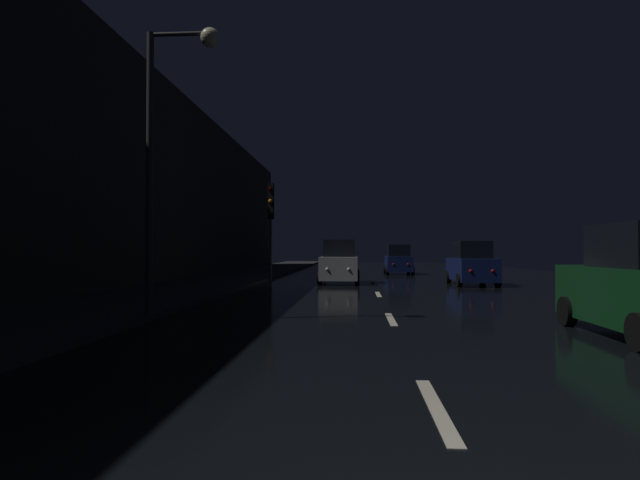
% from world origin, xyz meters
% --- Properties ---
extents(ground, '(27.66, 84.00, 0.02)m').
position_xyz_m(ground, '(0.00, 24.50, -0.01)').
color(ground, black).
extents(sidewalk_left, '(4.40, 84.00, 0.15)m').
position_xyz_m(sidewalk_left, '(-7.63, 24.50, 0.07)').
color(sidewalk_left, '#28282B').
rests_on(sidewalk_left, ground).
extents(building_facade_left, '(0.80, 63.00, 9.84)m').
position_xyz_m(building_facade_left, '(-10.23, 21.00, 4.92)').
color(building_facade_left, '#2D2B28').
rests_on(building_facade_left, ground).
extents(lane_centerline, '(0.16, 22.49, 0.01)m').
position_xyz_m(lane_centerline, '(0.00, 14.99, 0.01)').
color(lane_centerline, beige).
rests_on(lane_centerline, ground).
extents(traffic_light_far_left, '(0.31, 0.46, 5.16)m').
position_xyz_m(traffic_light_far_left, '(-5.33, 25.09, 3.77)').
color(traffic_light_far_left, '#38383A').
rests_on(traffic_light_far_left, ground).
extents(streetlamp_overhead, '(1.70, 0.44, 6.69)m').
position_xyz_m(streetlamp_overhead, '(-5.05, 9.21, 4.48)').
color(streetlamp_overhead, '#2D2D30').
rests_on(streetlamp_overhead, ground).
extents(car_approaching_headlights, '(1.93, 4.17, 2.10)m').
position_xyz_m(car_approaching_headlights, '(-1.61, 22.93, 0.96)').
color(car_approaching_headlights, silver).
rests_on(car_approaching_headlights, ground).
extents(car_distant_taillights, '(1.82, 3.94, 1.98)m').
position_xyz_m(car_distant_taillights, '(2.04, 32.82, 0.91)').
color(car_distant_taillights, '#141E51').
rests_on(car_distant_taillights, ground).
extents(car_parked_right_far, '(1.85, 4.00, 2.02)m').
position_xyz_m(car_parked_right_far, '(4.53, 22.07, 0.92)').
color(car_parked_right_far, '#141E51').
rests_on(car_parked_right_far, ground).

